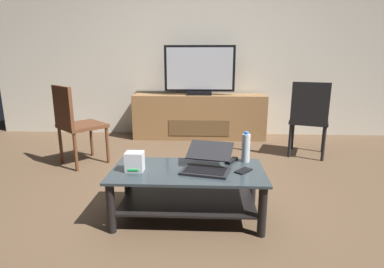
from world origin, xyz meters
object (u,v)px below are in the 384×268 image
Objects in this scene: cell_phone at (243,171)px; water_bottle_near at (246,148)px; television at (200,71)px; router_box at (135,162)px; dining_chair at (309,116)px; tv_remote at (232,161)px; laptop at (207,162)px; media_cabinet at (199,116)px; side_chair at (75,121)px; coffee_table at (188,185)px.

water_bottle_near is at bearing 119.86° from cell_phone.
cell_phone is at bearing -81.06° from television.
television is 2.53m from router_box.
dining_chair reaches higher than tv_remote.
dining_chair is 1.97m from laptop.
media_cabinet is 2.50m from router_box.
dining_chair is at bearing 51.55° from laptop.
television is at bearing 100.83° from water_bottle_near.
cell_phone is 0.22m from tv_remote.
media_cabinet is 13.96× the size of cell_phone.
side_chair is 5.64× the size of tv_remote.
side_chair is 3.67× the size of water_bottle_near.
router_box is 0.87m from water_bottle_near.
laptop is (-1.23, -1.55, -0.07)m from dining_chair.
laptop is at bearing 8.12° from coffee_table.
media_cabinet is at bearing 147.30° from dining_chair.
media_cabinet is at bearing 138.79° from cell_phone.
laptop is at bearing -128.45° from dining_chair.
dining_chair is at bearing 55.75° from water_bottle_near.
water_bottle_near is 0.25m from cell_phone.
television is 7.30× the size of cell_phone.
television reaches higher than dining_chair.
media_cabinet is 7.95× the size of water_bottle_near.
laptop is at bearing -147.92° from water_bottle_near.
media_cabinet reaches higher than coffee_table.
laptop reaches higher than tv_remote.
water_bottle_near is at bearing -27.67° from side_chair.
television is at bearing 89.29° from coffee_table.
laptop is 3.10× the size of cell_phone.
television is 1.66m from dining_chair.
tv_remote is at bearing 17.77° from router_box.
tv_remote is (0.31, -2.23, 0.07)m from media_cabinet.
coffee_table is at bearing -90.70° from media_cabinet.
router_box is 0.58× the size of water_bottle_near.
television is 1.11× the size of dining_chair.
water_bottle_near is (0.84, 0.25, 0.04)m from router_box.
media_cabinet reaches higher than water_bottle_near.
water_bottle_near reaches higher than router_box.
router_box is at bearing -138.40° from cell_phone.
coffee_table is at bearing -40.77° from side_chair.
media_cabinet reaches higher than router_box.
water_bottle_near reaches higher than cell_phone.
side_chair is (-1.35, -1.29, 0.18)m from media_cabinet.
laptop is at bearing -87.25° from television.
router_box is at bearing -99.58° from media_cabinet.
cell_phone is (-0.96, -1.58, -0.12)m from dining_chair.
television is at bearing -90.00° from media_cabinet.
dining_chair is at bearing -32.70° from media_cabinet.
router_box is (-0.53, -0.05, 0.02)m from laptop.
water_bottle_near reaches higher than laptop.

